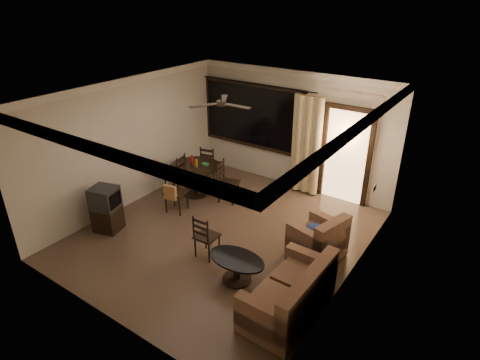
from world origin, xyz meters
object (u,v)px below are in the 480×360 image
Objects in this scene: sofa at (292,296)px; side_chair at (207,244)px; tv_cabinet at (106,209)px; dining_table at (195,172)px; armchair at (319,240)px; dining_chair_east at (228,190)px; dining_chair_south at (176,198)px; dining_chair_north at (211,170)px; coffee_table at (237,265)px; dining_chair_west at (176,181)px.

sofa is 1.99m from side_chair.
side_chair is at bearing -4.62° from tv_cabinet.
dining_table is 1.17× the size of armchair.
dining_chair_east reaches higher than side_chair.
armchair is at bearing -7.06° from dining_chair_south.
dining_chair_south and dining_chair_north have the same top height.
dining_table is 1.16× the size of coffee_table.
dining_chair_south is 0.59× the size of sofa.
dining_chair_south reaches higher than sofa.
side_chair is (-0.83, 0.25, -0.04)m from coffee_table.
tv_cabinet reaches higher than side_chair.
dining_chair_north is 1.01× the size of tv_cabinet.
dining_chair_west reaches higher than sofa.
dining_chair_north is 3.81m from armchair.
coffee_table is at bearing -37.02° from dining_chair_south.
sofa is at bearing 52.82° from dining_chair_west.
armchair is at bearing 147.61° from dining_chair_north.
dining_chair_north reaches higher than coffee_table.
dining_chair_west is at bearing 121.99° from dining_chair_south.
side_chair is (2.20, -1.58, -0.02)m from dining_chair_west.
tv_cabinet is 4.17m from armchair.
armchair is 0.99× the size of coffee_table.
dining_chair_south is 1.81m from side_chair.
dining_chair_west is 4.61m from sofa.
tv_cabinet reaches higher than coffee_table.
dining_table is 3.26m from coffee_table.
coffee_table is (-0.84, -1.40, -0.05)m from armchair.
coffee_table is (2.72, -2.76, 0.01)m from dining_chair_north.
sofa is at bearing -30.57° from dining_table.
dining_chair_east reaches higher than sofa.
dining_table is at bearing -175.45° from armchair.
coffee_table is at bearing -12.39° from tv_cabinet.
dining_chair_west and dining_chair_south have the same top height.
dining_chair_south is at bearing 135.70° from dining_chair_east.
dining_chair_west is at bearing -37.22° from side_chair.
armchair is at bearing 6.40° from tv_cabinet.
dining_chair_east is 0.59× the size of sofa.
dining_chair_north is (0.31, 0.94, 0.00)m from dining_chair_west.
dining_chair_east is at bearing 142.14° from sofa.
dining_chair_south reaches higher than armchair.
dining_chair_east is 2.69m from armchair.
coffee_table is at bearing -106.39° from armchair.
armchair is at bearing -117.79° from dining_chair_east.
dining_chair_north reaches higher than sofa.
dining_chair_south is 0.95× the size of armchair.
dining_table is 1.23× the size of dining_chair_west.
dining_chair_east is 0.94× the size of coffee_table.
dining_table is at bearing 62.36° from tv_cabinet.
dining_chair_east is 1.00× the size of dining_chair_south.
dining_chair_south is (-0.65, -1.01, 0.02)m from dining_chair_east.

